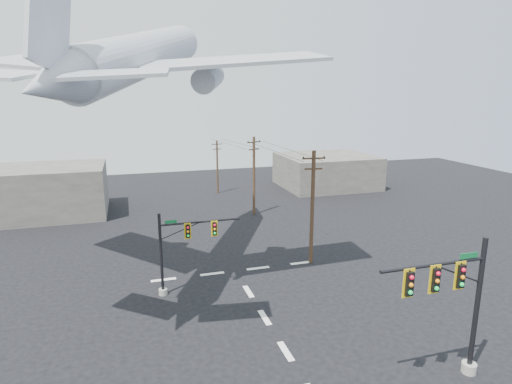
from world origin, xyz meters
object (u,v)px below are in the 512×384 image
object	(u,v)px
signal_mast_far	(179,250)
utility_pole_c	(217,166)
airliner	(142,56)
utility_pole_a	(312,206)
utility_pole_b	(254,175)
signal_mast_near	(455,304)

from	to	relation	value
signal_mast_far	utility_pole_c	distance (m)	32.48
signal_mast_far	airliner	size ratio (longest dim) A/B	0.23
airliner	utility_pole_a	bearing A→B (deg)	-68.37
utility_pole_b	airliner	bearing A→B (deg)	-151.14
utility_pole_c	signal_mast_far	bearing A→B (deg)	-116.30
signal_mast_near	utility_pole_c	world-z (taller)	utility_pole_c
utility_pole_b	utility_pole_c	distance (m)	12.69
signal_mast_near	utility_pole_b	bearing A→B (deg)	91.67
signal_mast_far	airliner	xyz separation A→B (m)	(-1.68, 3.12, 13.89)
signal_mast_far	utility_pole_b	xyz separation A→B (m)	(11.33, 18.57, 1.62)
utility_pole_c	airliner	xyz separation A→B (m)	(-11.08, -27.96, 13.19)
signal_mast_near	signal_mast_far	xyz separation A→B (m)	(-12.28, 14.12, -0.91)
utility_pole_a	airliner	bearing A→B (deg)	-175.41
utility_pole_a	utility_pole_c	distance (m)	28.68
signal_mast_near	airliner	distance (m)	25.69
signal_mast_far	utility_pole_c	xyz separation A→B (m)	(9.41, 31.08, 0.70)
signal_mast_near	utility_pole_a	bearing A→B (deg)	91.62
signal_mast_near	utility_pole_c	bearing A→B (deg)	93.64
utility_pole_a	airliner	world-z (taller)	airliner
utility_pole_b	utility_pole_c	bearing A→B (deg)	77.66
signal_mast_far	utility_pole_b	size ratio (longest dim) A/B	0.66
signal_mast_far	airliner	world-z (taller)	airliner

